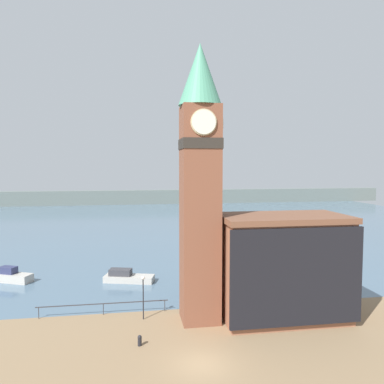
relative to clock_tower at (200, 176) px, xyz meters
name	(u,v)px	position (x,y,z in m)	size (l,w,h in m)	color
ground_plane	(202,364)	(-1.22, -7.46, -12.91)	(160.00, 160.00, 0.00)	#846B4C
water	(151,220)	(-1.22, 62.75, -12.92)	(160.00, 120.00, 0.00)	slate
far_shoreline	(146,197)	(-1.22, 102.75, -10.41)	(180.00, 3.00, 5.00)	slate
pier_railing	(103,305)	(-8.66, 2.50, -11.95)	(12.03, 0.08, 1.09)	#333338
clock_tower	(200,176)	(0.00, 0.00, 0.00)	(3.77, 3.77, 24.30)	brown
pier_building	(283,267)	(7.54, -0.67, -8.19)	(11.50, 6.47, 9.40)	#935B42
boat_near	(127,277)	(-6.62, 12.22, -12.36)	(6.15, 3.37, 1.51)	#B7B2A8
boat_far	(13,276)	(-20.11, 14.35, -12.25)	(4.66, 3.31, 1.77)	#B7B2A8
mooring_bollard_near	(140,340)	(-5.43, -4.07, -12.46)	(0.32, 0.32, 0.84)	black
lamp_post	(143,289)	(-5.01, 0.89, -10.14)	(0.32, 0.32, 3.97)	black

